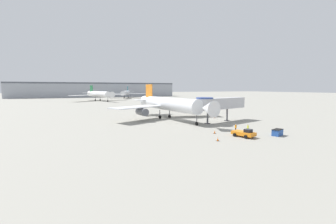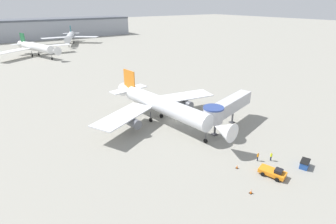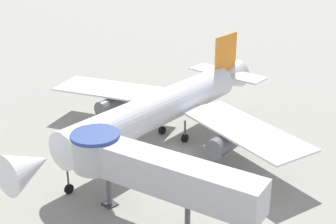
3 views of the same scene
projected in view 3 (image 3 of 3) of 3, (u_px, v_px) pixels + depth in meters
ground_plane at (174, 156)px, 48.33m from camera, size 800.00×800.00×0.00m
main_airplane at (160, 109)px, 49.18m from camera, size 32.84×33.88×9.89m
jet_bridge at (147, 168)px, 36.31m from camera, size 16.59×7.19×6.47m
traffic_cone_starboard_wing at (234, 204)px, 39.70m from camera, size 0.36×0.36×0.61m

